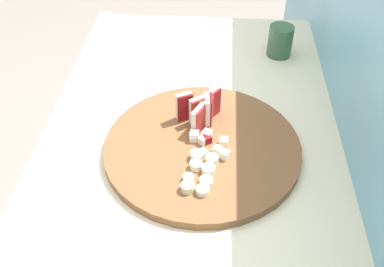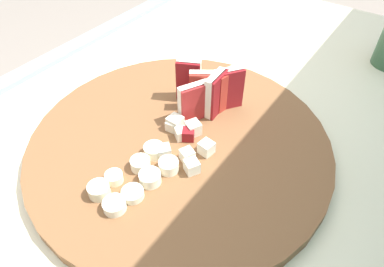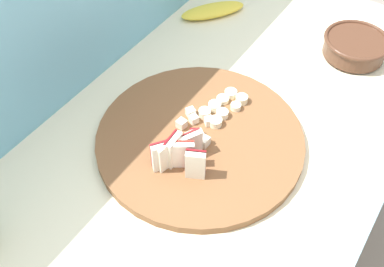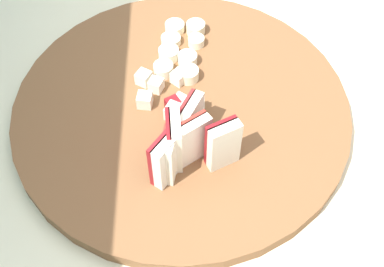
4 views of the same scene
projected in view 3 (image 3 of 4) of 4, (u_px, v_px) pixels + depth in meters
tiled_countertop at (213, 237)px, 1.27m from camera, size 1.33×0.67×0.90m
tile_backsplash at (105, 129)px, 1.22m from camera, size 2.40×0.04×1.38m
cutting_board at (200, 139)px, 0.92m from camera, size 0.43×0.43×0.02m
apple_wedge_fan at (178, 154)px, 0.84m from camera, size 0.10×0.10×0.07m
apple_dice_pile at (196, 130)px, 0.91m from camera, size 0.08×0.09×0.02m
banana_slice_rows at (223, 107)px, 0.96m from camera, size 0.12×0.07×0.02m
ceramic_bowl at (355, 46)px, 1.08m from camera, size 0.16×0.16×0.05m
banana_peel at (213, 11)px, 1.21m from camera, size 0.18×0.16×0.02m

